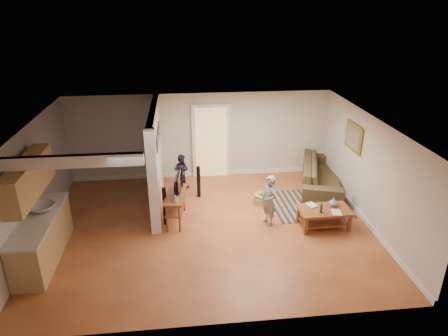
{
  "coord_description": "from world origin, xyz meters",
  "views": [
    {
      "loc": [
        -0.52,
        -8.0,
        4.95
      ],
      "look_at": [
        0.46,
        0.92,
        1.1
      ],
      "focal_mm": 32.0,
      "sensor_mm": 36.0,
      "label": 1
    }
  ],
  "objects_px": {
    "child": "(268,224)",
    "tv_console": "(176,197)",
    "coffee_table": "(325,213)",
    "toddler": "(182,186)",
    "toy_basket": "(262,198)",
    "sofa": "(320,187)",
    "speaker_right": "(199,182)",
    "speaker_left": "(165,206)"
  },
  "relations": [
    {
      "from": "speaker_right",
      "to": "child",
      "type": "xyz_separation_m",
      "value": [
        1.56,
        -1.58,
        -0.44
      ]
    },
    {
      "from": "tv_console",
      "to": "child",
      "type": "relative_size",
      "value": 0.96
    },
    {
      "from": "child",
      "to": "tv_console",
      "type": "bearing_deg",
      "value": -121.96
    },
    {
      "from": "tv_console",
      "to": "toy_basket",
      "type": "height_order",
      "value": "tv_console"
    },
    {
      "from": "speaker_left",
      "to": "coffee_table",
      "type": "bearing_deg",
      "value": -8.0
    },
    {
      "from": "speaker_left",
      "to": "toddler",
      "type": "relative_size",
      "value": 0.97
    },
    {
      "from": "sofa",
      "to": "toddler",
      "type": "bearing_deg",
      "value": 100.33
    },
    {
      "from": "sofa",
      "to": "coffee_table",
      "type": "distance_m",
      "value": 2.14
    },
    {
      "from": "speaker_right",
      "to": "coffee_table",
      "type": "bearing_deg",
      "value": -19.04
    },
    {
      "from": "child",
      "to": "toddler",
      "type": "relative_size",
      "value": 1.27
    },
    {
      "from": "sofa",
      "to": "tv_console",
      "type": "distance_m",
      "value": 4.32
    },
    {
      "from": "speaker_left",
      "to": "toddler",
      "type": "height_order",
      "value": "speaker_left"
    },
    {
      "from": "coffee_table",
      "to": "speaker_left",
      "type": "xyz_separation_m",
      "value": [
        -3.68,
        0.51,
        0.11
      ]
    },
    {
      "from": "sofa",
      "to": "speaker_right",
      "type": "height_order",
      "value": "speaker_right"
    },
    {
      "from": "tv_console",
      "to": "speaker_right",
      "type": "bearing_deg",
      "value": 70.8
    },
    {
      "from": "child",
      "to": "toddler",
      "type": "height_order",
      "value": "child"
    },
    {
      "from": "sofa",
      "to": "toddler",
      "type": "distance_m",
      "value": 3.93
    },
    {
      "from": "tv_console",
      "to": "toy_basket",
      "type": "xyz_separation_m",
      "value": [
        2.2,
        0.65,
        -0.5
      ]
    },
    {
      "from": "tv_console",
      "to": "speaker_left",
      "type": "xyz_separation_m",
      "value": [
        -0.26,
        -0.11,
        -0.18
      ]
    },
    {
      "from": "tv_console",
      "to": "toddler",
      "type": "relative_size",
      "value": 1.22
    },
    {
      "from": "sofa",
      "to": "speaker_right",
      "type": "bearing_deg",
      "value": 110.76
    },
    {
      "from": "toy_basket",
      "to": "tv_console",
      "type": "bearing_deg",
      "value": -163.56
    },
    {
      "from": "coffee_table",
      "to": "tv_console",
      "type": "relative_size",
      "value": 1.0
    },
    {
      "from": "toy_basket",
      "to": "toddler",
      "type": "distance_m",
      "value": 2.41
    },
    {
      "from": "tv_console",
      "to": "speaker_right",
      "type": "height_order",
      "value": "tv_console"
    },
    {
      "from": "speaker_right",
      "to": "toy_basket",
      "type": "bearing_deg",
      "value": -5.37
    },
    {
      "from": "speaker_left",
      "to": "toy_basket",
      "type": "bearing_deg",
      "value": 16.99
    },
    {
      "from": "sofa",
      "to": "child",
      "type": "bearing_deg",
      "value": 150.67
    },
    {
      "from": "tv_console",
      "to": "sofa",
      "type": "bearing_deg",
      "value": 26.05
    },
    {
      "from": "coffee_table",
      "to": "speaker_left",
      "type": "height_order",
      "value": "speaker_left"
    },
    {
      "from": "coffee_table",
      "to": "speaker_left",
      "type": "bearing_deg",
      "value": 172.15
    },
    {
      "from": "tv_console",
      "to": "toy_basket",
      "type": "relative_size",
      "value": 2.94
    },
    {
      "from": "coffee_table",
      "to": "toddler",
      "type": "height_order",
      "value": "coffee_table"
    },
    {
      "from": "speaker_right",
      "to": "toddler",
      "type": "bearing_deg",
      "value": 137.31
    },
    {
      "from": "speaker_left",
      "to": "tv_console",
      "type": "bearing_deg",
      "value": 22.63
    },
    {
      "from": "speaker_left",
      "to": "speaker_right",
      "type": "bearing_deg",
      "value": 56.86
    },
    {
      "from": "coffee_table",
      "to": "toddler",
      "type": "bearing_deg",
      "value": 142.55
    },
    {
      "from": "coffee_table",
      "to": "toddler",
      "type": "relative_size",
      "value": 1.23
    },
    {
      "from": "speaker_right",
      "to": "toy_basket",
      "type": "relative_size",
      "value": 2.2
    },
    {
      "from": "sofa",
      "to": "speaker_right",
      "type": "xyz_separation_m",
      "value": [
        -3.44,
        -0.19,
        0.44
      ]
    },
    {
      "from": "tv_console",
      "to": "speaker_right",
      "type": "relative_size",
      "value": 1.34
    },
    {
      "from": "child",
      "to": "toddler",
      "type": "distance_m",
      "value": 3.03
    }
  ]
}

